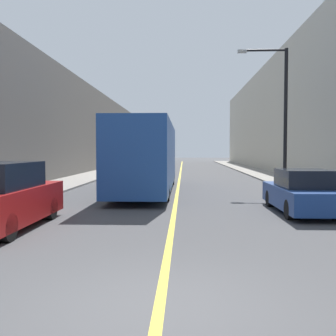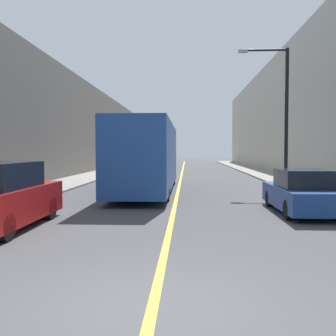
# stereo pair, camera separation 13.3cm
# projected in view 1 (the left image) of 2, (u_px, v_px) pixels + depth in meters

# --- Properties ---
(ground_plane) EXTENTS (200.00, 200.00, 0.00)m
(ground_plane) POSITION_uv_depth(u_px,v_px,m) (159.00, 309.00, 5.31)
(ground_plane) COLOR #474749
(sidewalk_left) EXTENTS (2.88, 72.00, 0.11)m
(sidewalk_left) POSITION_uv_depth(u_px,v_px,m) (102.00, 173.00, 35.54)
(sidewalk_left) COLOR gray
(sidewalk_left) RESTS_ON ground
(sidewalk_right) EXTENTS (2.88, 72.00, 0.11)m
(sidewalk_right) POSITION_uv_depth(u_px,v_px,m) (260.00, 173.00, 34.96)
(sidewalk_right) COLOR gray
(sidewalk_right) RESTS_ON ground
(building_row_left) EXTENTS (4.00, 72.00, 8.31)m
(building_row_left) POSITION_uv_depth(u_px,v_px,m) (64.00, 127.00, 35.49)
(building_row_left) COLOR #66605B
(building_row_left) RESTS_ON ground
(building_row_right) EXTENTS (4.00, 72.00, 10.88)m
(building_row_right) POSITION_uv_depth(u_px,v_px,m) (300.00, 112.00, 34.57)
(building_row_right) COLOR #B7B2A3
(building_row_right) RESTS_ON ground
(road_center_line) EXTENTS (0.16, 72.00, 0.01)m
(road_center_line) POSITION_uv_depth(u_px,v_px,m) (180.00, 174.00, 35.25)
(road_center_line) COLOR gold
(road_center_line) RESTS_ON ground
(bus) EXTENTS (2.55, 12.61, 3.46)m
(bus) POSITION_uv_depth(u_px,v_px,m) (148.00, 156.00, 20.30)
(bus) COLOR #1E4793
(bus) RESTS_ON ground
(parked_suv_left) EXTENTS (1.90, 4.80, 1.82)m
(parked_suv_left) POSITION_uv_depth(u_px,v_px,m) (0.00, 198.00, 10.59)
(parked_suv_left) COLOR maroon
(parked_suv_left) RESTS_ON ground
(car_right_near) EXTENTS (1.80, 4.52, 1.49)m
(car_right_near) POSITION_uv_depth(u_px,v_px,m) (303.00, 193.00, 13.38)
(car_right_near) COLOR navy
(car_right_near) RESTS_ON ground
(street_lamp_right) EXTENTS (2.78, 0.24, 7.65)m
(street_lamp_right) POSITION_uv_depth(u_px,v_px,m) (281.00, 108.00, 21.82)
(street_lamp_right) COLOR black
(street_lamp_right) RESTS_ON sidewalk_right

